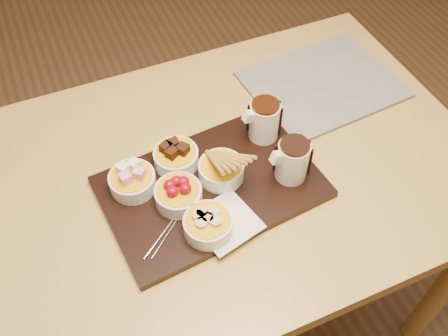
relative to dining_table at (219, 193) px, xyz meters
name	(u,v)px	position (x,y,z in m)	size (l,w,h in m)	color
ground	(221,304)	(0.00, 0.00, -0.65)	(5.00, 5.00, 0.00)	brown
dining_table	(219,193)	(0.00, 0.00, 0.00)	(1.20, 0.80, 0.75)	gold
serving_board	(211,187)	(-0.04, -0.05, 0.11)	(0.46, 0.30, 0.02)	black
napkin	(226,222)	(-0.05, -0.15, 0.12)	(0.12, 0.12, 0.00)	white
bowl_marshmallows	(133,182)	(-0.20, 0.01, 0.14)	(0.10, 0.10, 0.04)	white
bowl_cake	(176,158)	(-0.09, 0.04, 0.14)	(0.10, 0.10, 0.04)	white
bowl_strawberries	(178,195)	(-0.12, -0.06, 0.14)	(0.10, 0.10, 0.04)	white
bowl_biscotti	(221,171)	(-0.01, -0.04, 0.14)	(0.10, 0.10, 0.04)	white
bowl_bananas	(208,225)	(-0.09, -0.16, 0.14)	(0.10, 0.10, 0.04)	white
pitcher_dark_chocolate	(292,161)	(0.13, -0.09, 0.16)	(0.07, 0.07, 0.09)	silver
pitcher_milk_chocolate	(264,121)	(0.13, 0.04, 0.16)	(0.07, 0.07, 0.09)	silver
fondue_skewers	(180,210)	(-0.13, -0.09, 0.12)	(0.26, 0.03, 0.01)	silver
newspaper	(322,84)	(0.36, 0.15, 0.10)	(0.37, 0.30, 0.01)	beige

